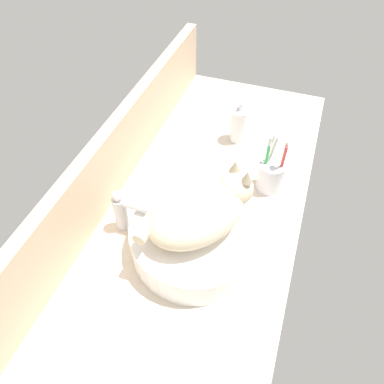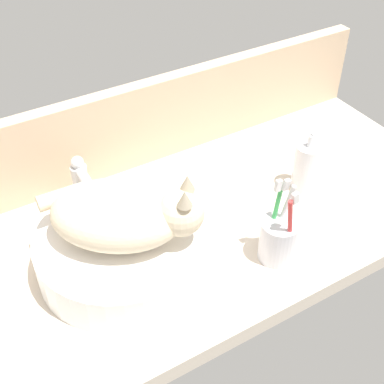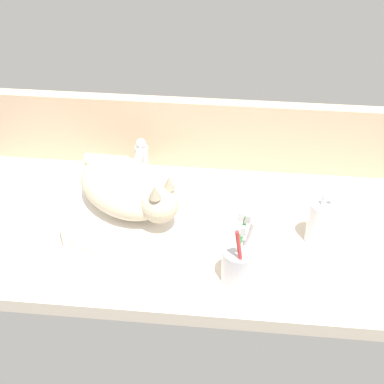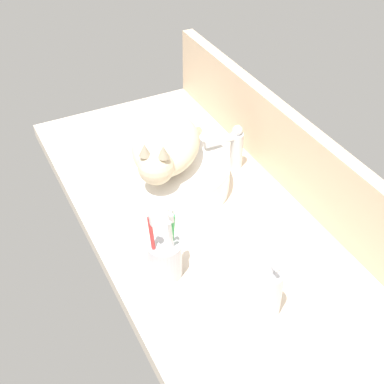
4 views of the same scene
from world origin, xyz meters
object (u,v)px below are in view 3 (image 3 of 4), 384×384
object	(u,v)px
soap_dispenser	(320,222)
faucet	(141,160)
sink_basin	(127,217)
cat	(128,189)
toothbrush_cup	(239,263)

from	to	relation	value
soap_dispenser	faucet	bearing A→B (deg)	157.92
sink_basin	cat	xyz separation A→B (cm)	(1.15, -0.75, 9.98)
sink_basin	toothbrush_cup	size ratio (longest dim) A/B	1.78
cat	toothbrush_cup	distance (cm)	31.27
soap_dispenser	toothbrush_cup	bearing A→B (deg)	-142.66
soap_dispenser	toothbrush_cup	size ratio (longest dim) A/B	0.80
sink_basin	toothbrush_cup	distance (cm)	31.27
sink_basin	cat	bearing A→B (deg)	-33.03
cat	sink_basin	bearing A→B (deg)	146.97
soap_dispenser	toothbrush_cup	xyz separation A→B (cm)	(-19.08, -14.55, -0.88)
faucet	soap_dispenser	distance (cm)	50.69
toothbrush_cup	soap_dispenser	bearing A→B (deg)	37.34
sink_basin	faucet	xyz separation A→B (cm)	(0.26, 19.99, 3.08)
soap_dispenser	cat	bearing A→B (deg)	-177.89
soap_dispenser	toothbrush_cup	world-z (taller)	toothbrush_cup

